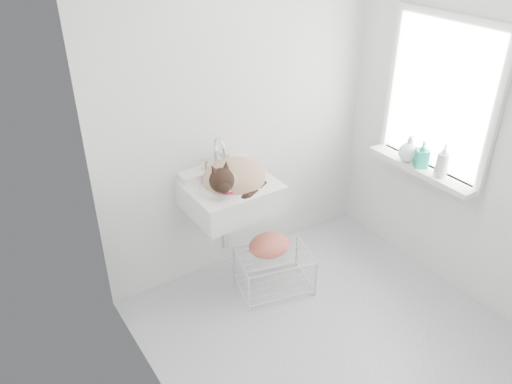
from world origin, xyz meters
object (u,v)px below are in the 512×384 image
bottle_b (420,167)px  bottle_a (440,176)px  cat (233,178)px  wire_rack (274,272)px  sink (230,183)px  bottle_c (407,160)px

bottle_b → bottle_a: bearing=-90.0°
cat → wire_rack: cat is taller
bottle_a → sink: bearing=150.5°
cat → wire_rack: bearing=-57.8°
bottle_a → bottle_b: 0.17m
wire_rack → bottle_b: 1.29m
cat → bottle_c: size_ratio=2.72×
cat → wire_rack: size_ratio=1.03×
sink → bottle_c: sink is taller
sink → cat: 0.05m
cat → bottle_a: bearing=-40.9°
wire_rack → bottle_a: (1.04, -0.48, 0.70)m
cat → bottle_c: cat is taller
cat → wire_rack: (0.20, -0.21, -0.74)m
bottle_a → bottle_b: (0.00, 0.17, 0.00)m
sink → bottle_a: size_ratio=2.93×
bottle_b → bottle_c: 0.12m
wire_rack → bottle_c: 1.27m
bottle_a → bottle_c: 0.29m
bottle_c → wire_rack: bearing=169.7°
bottle_b → sink: bearing=156.9°
sink → bottle_c: (1.26, -0.42, 0.00)m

